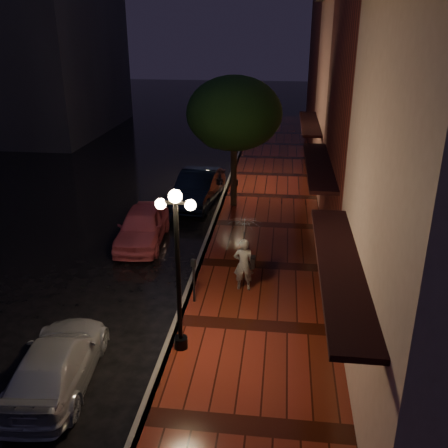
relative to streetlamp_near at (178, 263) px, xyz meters
The scene contains 14 objects.
ground 5.65m from the streetlamp_near, 94.00° to the left, with size 120.00×120.00×0.00m, color black.
sidewalk 5.91m from the streetlamp_near, 69.19° to the left, with size 4.50×60.00×0.15m, color #45170C.
curb 5.61m from the streetlamp_near, 94.00° to the left, with size 0.25×60.00×0.15m, color #595451.
storefront_mid 10.08m from the streetlamp_near, 46.47° to the left, with size 5.00×8.00×11.00m, color #511914.
storefront_far 16.52m from the streetlamp_near, 66.09° to the left, with size 5.00×8.00×9.00m, color #8C5951.
storefront_extra 25.98m from the streetlamp_near, 75.10° to the left, with size 5.00×12.00×10.00m, color #511914.
streetlamp_near is the anchor object (origin of this frame).
streetlamp_far 14.00m from the streetlamp_near, 90.00° to the left, with size 0.96×0.36×4.31m.
street_tree 11.12m from the streetlamp_near, 88.65° to the left, with size 4.16×4.16×5.80m.
pink_car 7.49m from the streetlamp_near, 113.10° to the left, with size 1.67×4.15×1.41m, color #D05564.
navy_car 11.65m from the streetlamp_near, 97.39° to the left, with size 1.66×4.75×1.56m, color black.
silver_car 3.65m from the streetlamp_near, 149.85° to the right, with size 1.67×4.12×1.19m, color #A3A5AB.
woman_with_umbrella 3.64m from the streetlamp_near, 67.49° to the left, with size 1.00×1.02×2.41m.
parking_meter 2.81m from the streetlamp_near, 91.39° to the left, with size 0.16×0.14×1.41m.
Camera 1 is at (2.75, -15.60, 8.01)m, focal length 40.00 mm.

